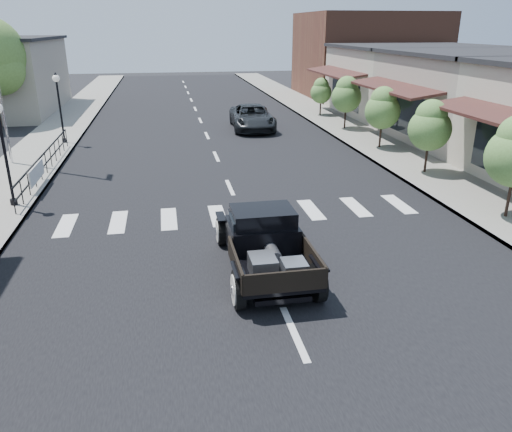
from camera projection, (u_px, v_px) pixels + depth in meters
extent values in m
plane|color=black|center=(265.00, 268.00, 12.94)|extent=(120.00, 120.00, 0.00)
cube|color=black|center=(210.00, 143.00, 26.73)|extent=(14.00, 80.00, 0.02)
cube|color=gray|center=(43.00, 149.00, 25.28)|extent=(3.00, 80.00, 0.15)
cube|color=gray|center=(361.00, 136.00, 28.13)|extent=(3.00, 80.00, 0.15)
cube|color=#AA9D8F|center=(493.00, 99.00, 26.61)|extent=(10.00, 9.00, 4.50)
cube|color=#BEB2A0|center=(414.00, 82.00, 34.88)|extent=(10.00, 9.00, 4.50)
cube|color=brown|center=(367.00, 55.00, 43.71)|extent=(11.00, 10.00, 7.00)
imported|color=black|center=(252.00, 118.00, 30.10)|extent=(2.66, 5.32, 1.45)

